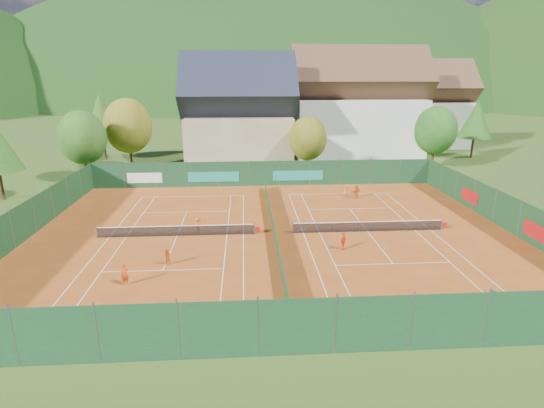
{
  "coord_description": "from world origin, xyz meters",
  "views": [
    {
      "loc": [
        -2.28,
        -33.06,
        12.78
      ],
      "look_at": [
        0.0,
        2.0,
        2.0
      ],
      "focal_mm": 28.0,
      "sensor_mm": 36.0,
      "label": 1
    }
  ],
  "objects": [
    {
      "name": "mountain_backdrop",
      "position": [
        28.54,
        233.48,
        -39.64
      ],
      "size": [
        820.0,
        530.0,
        242.0
      ],
      "color": "black",
      "rests_on": "ground"
    },
    {
      "name": "fence_east",
      "position": [
        20.0,
        0.05,
        1.48
      ],
      "size": [
        0.09,
        32.0,
        3.0
      ],
      "color": "#153B1C",
      "rests_on": "ground"
    },
    {
      "name": "player_right_near",
      "position": [
        5.03,
        -3.66,
        0.7
      ],
      "size": [
        0.79,
        0.85,
        1.4
      ],
      "primitive_type": "imported",
      "rotation": [
        0.0,
        0.0,
        0.87
      ],
      "color": "#FB5116",
      "rests_on": "ground"
    },
    {
      "name": "hotel_block_b",
      "position": [
        30.0,
        44.0,
        6.62
      ],
      "size": [
        17.28,
        10.0,
        15.5
      ],
      "color": "silver",
      "rests_on": "ground"
    },
    {
      "name": "ground",
      "position": [
        0.0,
        0.0,
        -0.02
      ],
      "size": [
        600.0,
        600.0,
        0.0
      ],
      "primitive_type": "plane",
      "color": "#2F4B17",
      "rests_on": "ground"
    },
    {
      "name": "player_left_far",
      "position": [
        -6.28,
        0.55,
        0.71
      ],
      "size": [
        0.97,
        0.62,
        1.43
      ],
      "primitive_type": "imported",
      "rotation": [
        0.0,
        0.0,
        3.04
      ],
      "color": "#D65513",
      "rests_on": "ground"
    },
    {
      "name": "tennis_net_left",
      "position": [
        -7.85,
        0.0,
        0.51
      ],
      "size": [
        13.3,
        0.1,
        1.02
      ],
      "color": "#59595B",
      "rests_on": "ground"
    },
    {
      "name": "tree_west_front",
      "position": [
        -22.0,
        20.0,
        5.39
      ],
      "size": [
        5.72,
        5.72,
        8.69
      ],
      "color": "#482F19",
      "rests_on": "ground"
    },
    {
      "name": "fence_west",
      "position": [
        -20.0,
        0.0,
        1.5
      ],
      "size": [
        0.04,
        32.0,
        3.0
      ],
      "color": "#163D1D",
      "rests_on": "ground"
    },
    {
      "name": "fence_north",
      "position": [
        -0.46,
        15.99,
        1.47
      ],
      "size": [
        40.0,
        0.1,
        3.0
      ],
      "color": "#15391F",
      "rests_on": "ground"
    },
    {
      "name": "loose_ball_3",
      "position": [
        -5.58,
        5.03,
        0.03
      ],
      "size": [
        0.07,
        0.07,
        0.07
      ],
      "primitive_type": "sphere",
      "color": "#CCD833",
      "rests_on": "ground"
    },
    {
      "name": "ball_hopper",
      "position": [
        11.98,
        -11.96,
        0.56
      ],
      "size": [
        0.34,
        0.34,
        0.8
      ],
      "color": "slate",
      "rests_on": "ground"
    },
    {
      "name": "tennis_net_right",
      "position": [
        8.15,
        0.0,
        0.51
      ],
      "size": [
        13.3,
        0.1,
        1.02
      ],
      "color": "#59595B",
      "rests_on": "ground"
    },
    {
      "name": "player_left_near",
      "position": [
        -9.97,
        -8.36,
        0.71
      ],
      "size": [
        0.62,
        0.54,
        1.43
      ],
      "primitive_type": "imported",
      "rotation": [
        0.0,
        0.0,
        0.47
      ],
      "color": "#D54812",
      "rests_on": "ground"
    },
    {
      "name": "tree_west_back",
      "position": [
        -24.0,
        34.0,
        6.74
      ],
      "size": [
        5.6,
        5.6,
        10.0
      ],
      "color": "#432618",
      "rests_on": "ground"
    },
    {
      "name": "tree_west_mid",
      "position": [
        -18.0,
        26.0,
        6.07
      ],
      "size": [
        6.44,
        6.44,
        9.78
      ],
      "color": "#492C1A",
      "rests_on": "ground"
    },
    {
      "name": "court_divider",
      "position": [
        0.0,
        0.0,
        0.5
      ],
      "size": [
        0.03,
        28.8,
        1.0
      ],
      "color": "#153B20",
      "rests_on": "ground"
    },
    {
      "name": "fence_south",
      "position": [
        0.0,
        -16.0,
        1.5
      ],
      "size": [
        40.0,
        0.04,
        3.0
      ],
      "color": "#153A20",
      "rests_on": "ground"
    },
    {
      "name": "player_left_mid",
      "position": [
        -7.77,
        -5.62,
        0.6
      ],
      "size": [
        0.64,
        0.53,
        1.21
      ],
      "primitive_type": "imported",
      "rotation": [
        0.0,
        0.0,
        -0.12
      ],
      "color": "#D55813",
      "rests_on": "ground"
    },
    {
      "name": "hotel_block_a",
      "position": [
        16.0,
        36.0,
        7.38
      ],
      "size": [
        21.6,
        11.0,
        17.25
      ],
      "color": "silver",
      "rests_on": "ground"
    },
    {
      "name": "tree_east_back",
      "position": [
        26.0,
        40.0,
        6.74
      ],
      "size": [
        7.15,
        7.15,
        10.86
      ],
      "color": "#4E321C",
      "rests_on": "ground"
    },
    {
      "name": "player_right_far_a",
      "position": [
        8.74,
        11.31,
        0.61
      ],
      "size": [
        0.7,
        0.59,
        1.23
      ],
      "primitive_type": "imported",
      "rotation": [
        0.0,
        0.0,
        3.54
      ],
      "color": "orange",
      "rests_on": "ground"
    },
    {
      "name": "player_right_far_b",
      "position": [
        9.56,
        10.07,
        0.75
      ],
      "size": [
        1.41,
        1.15,
        1.51
      ],
      "primitive_type": "imported",
      "rotation": [
        0.0,
        0.0,
        3.73
      ],
      "color": "orange",
      "rests_on": "ground"
    },
    {
      "name": "chalet",
      "position": [
        -3.0,
        30.0,
        6.62
      ],
      "size": [
        16.2,
        12.0,
        16.0
      ],
      "color": "beige",
      "rests_on": "ground"
    },
    {
      "name": "court_markings_left",
      "position": [
        -8.0,
        0.0,
        0.01
      ],
      "size": [
        11.03,
        23.83,
        0.0
      ],
      "color": "white",
      "rests_on": "ground"
    },
    {
      "name": "loose_ball_1",
      "position": [
        2.66,
        -9.95,
        0.03
      ],
      "size": [
        0.07,
        0.07,
        0.07
      ],
      "primitive_type": "sphere",
      "color": "#CCD833",
      "rests_on": "ground"
    },
    {
      "name": "tree_center",
      "position": [
        6.0,
        22.0,
        4.72
      ],
      "size": [
        5.01,
        5.01,
        7.6
      ],
      "color": "#402D16",
      "rests_on": "ground"
    },
    {
      "name": "loose_ball_2",
      "position": [
        4.5,
        1.39,
        0.03
      ],
      "size": [
        0.07,
        0.07,
        0.07
      ],
      "primitive_type": "sphere",
      "color": "#CCD833",
      "rests_on": "ground"
    },
    {
      "name": "court_markings_right",
      "position": [
        8.0,
        0.0,
        0.01
      ],
      "size": [
        11.03,
        23.83,
        0.0
      ],
      "color": "white",
      "rests_on": "ground"
    },
    {
      "name": "clay_pad",
      "position": [
        0.0,
        0.0,
        0.01
      ],
      "size": [
        40.0,
        32.0,
        0.01
      ],
      "primitive_type": "cube",
      "color": "#9E4617",
      "rests_on": "ground"
    },
    {
      "name": "tree_east_front",
      "position": [
        24.0,
        24.0,
        5.39
      ],
      "size": [
        5.72,
        5.72,
        8.69
      ],
      "color": "#462919",
      "rests_on": "ground"
    },
    {
      "name": "loose_ball_0",
      "position": [
        -6.61,
        -6.56,
        0.03
      ],
      "size": [
        0.07,
        0.07,
        0.07
      ],
      "primitive_type": "sphere",
      "color": "#CCD833",
      "rests_on": "ground"
    },
    {
      "name": "tree_east_mid",
      "position": [
        34.0,
        32.0,
        6.06
      ],
      "size": [
        5.04,
        5.04,
        9.0
      ],
      "color": "#4D361B",
      "rests_on": "ground"
    }
  ]
}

